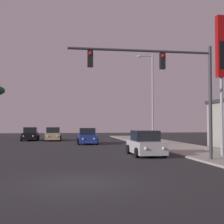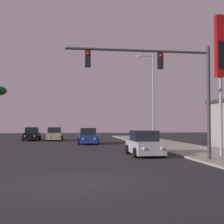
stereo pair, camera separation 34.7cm
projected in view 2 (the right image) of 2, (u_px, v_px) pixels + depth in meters
The scene contains 8 objects.
ground_plane at pixel (74, 182), 11.39m from camera, with size 120.00×120.00×0.00m, color #28282B.
sidewalk_right at pixel (203, 152), 22.62m from camera, with size 5.00×60.00×0.12m.
car_black at pixel (32, 134), 39.61m from camera, with size 2.04×4.34×1.68m.
car_silver at pixel (144, 144), 21.00m from camera, with size 2.04×4.31×1.68m.
car_tan at pixel (55, 134), 39.32m from camera, with size 2.04×4.32×1.68m.
car_blue at pixel (88, 137), 32.90m from camera, with size 2.04×4.31×1.68m.
traffic_light_mast at pixel (168, 77), 17.55m from camera, with size 8.25×0.36×6.50m.
street_lamp at pixel (152, 94), 31.39m from camera, with size 1.74×0.24×9.00m.
Camera 2 is at (-0.25, -11.55, 2.16)m, focal length 50.00 mm.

